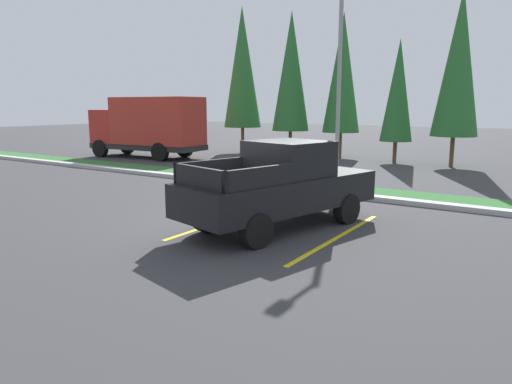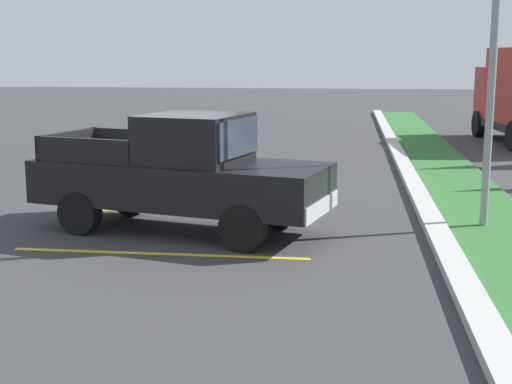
% 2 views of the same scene
% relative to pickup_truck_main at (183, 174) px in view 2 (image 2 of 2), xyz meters
% --- Properties ---
extents(ground_plane, '(120.00, 120.00, 0.00)m').
position_rel_pickup_truck_main_xyz_m(ground_plane, '(-0.84, -0.54, -1.04)').
color(ground_plane, '#38383A').
extents(parking_line_near, '(0.12, 4.80, 0.01)m').
position_rel_pickup_truck_main_xyz_m(parking_line_near, '(-1.56, -0.05, -1.04)').
color(parking_line_near, yellow).
rests_on(parking_line_near, ground).
extents(parking_line_far, '(0.12, 4.80, 0.01)m').
position_rel_pickup_truck_main_xyz_m(parking_line_far, '(1.54, -0.05, -1.04)').
color(parking_line_far, yellow).
rests_on(parking_line_far, ground).
extents(curb_strip, '(56.00, 0.40, 0.15)m').
position_rel_pickup_truck_main_xyz_m(curb_strip, '(-0.84, 4.46, -0.97)').
color(curb_strip, '#B2B2AD').
rests_on(curb_strip, ground).
extents(grass_median, '(56.00, 1.80, 0.06)m').
position_rel_pickup_truck_main_xyz_m(grass_median, '(-0.84, 5.56, -1.01)').
color(grass_median, '#2D662D').
rests_on(grass_median, ground).
extents(pickup_truck_main, '(3.12, 5.53, 2.10)m').
position_rel_pickup_truck_main_xyz_m(pickup_truck_main, '(0.00, 0.00, 0.00)').
color(pickup_truck_main, black).
rests_on(pickup_truck_main, ground).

